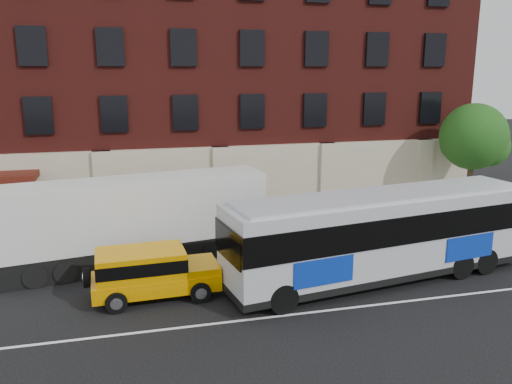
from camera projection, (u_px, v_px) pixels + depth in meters
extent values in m
plane|color=black|center=(287.00, 323.00, 17.17)|extent=(120.00, 120.00, 0.00)
cube|color=gray|center=(232.00, 237.00, 25.65)|extent=(60.00, 6.00, 0.15)
cube|color=gray|center=(246.00, 258.00, 22.82)|extent=(60.00, 0.25, 0.15)
cube|color=white|center=(282.00, 316.00, 17.64)|extent=(60.00, 0.12, 0.01)
cube|color=#581915|center=(204.00, 77.00, 31.47)|extent=(30.00, 10.00, 15.00)
cube|color=#B3A88E|center=(221.00, 184.00, 27.87)|extent=(30.00, 0.35, 4.00)
cube|color=#B3A88E|center=(104.00, 191.00, 26.35)|extent=(0.90, 0.55, 4.00)
cube|color=#B3A88E|center=(221.00, 184.00, 27.77)|extent=(0.90, 0.55, 4.00)
cube|color=#B3A88E|center=(327.00, 179.00, 29.20)|extent=(0.90, 0.55, 4.00)
cube|color=#B3A88E|center=(423.00, 174.00, 30.62)|extent=(0.90, 0.55, 4.00)
cube|color=black|center=(39.00, 115.00, 24.99)|extent=(1.30, 0.20, 1.80)
cube|color=black|center=(114.00, 114.00, 25.82)|extent=(1.30, 0.20, 1.80)
cube|color=black|center=(185.00, 113.00, 26.65)|extent=(1.30, 0.20, 1.80)
cube|color=black|center=(252.00, 111.00, 27.48)|extent=(1.30, 0.20, 1.80)
cube|color=black|center=(315.00, 110.00, 28.31)|extent=(1.30, 0.20, 1.80)
cube|color=black|center=(374.00, 109.00, 29.14)|extent=(1.30, 0.20, 1.80)
cube|color=black|center=(430.00, 108.00, 29.97)|extent=(1.30, 0.20, 1.80)
cube|color=black|center=(32.00, 46.00, 24.26)|extent=(1.30, 0.20, 1.80)
cube|color=black|center=(110.00, 47.00, 25.09)|extent=(1.30, 0.20, 1.80)
cube|color=black|center=(183.00, 48.00, 25.92)|extent=(1.30, 0.20, 1.80)
cube|color=black|center=(252.00, 48.00, 26.75)|extent=(1.30, 0.20, 1.80)
cube|color=black|center=(316.00, 49.00, 27.58)|extent=(1.30, 0.20, 1.80)
cube|color=black|center=(377.00, 49.00, 28.41)|extent=(1.30, 0.20, 1.80)
cube|color=black|center=(434.00, 50.00, 29.24)|extent=(1.30, 0.20, 1.80)
cube|color=black|center=(8.00, 204.00, 25.40)|extent=(2.60, 0.15, 2.80)
cube|color=black|center=(134.00, 196.00, 26.82)|extent=(2.60, 0.15, 2.80)
cube|color=black|center=(248.00, 190.00, 28.25)|extent=(2.60, 0.15, 2.80)
cube|color=black|center=(351.00, 184.00, 29.67)|extent=(2.60, 0.15, 2.80)
cylinder|color=slate|center=(35.00, 247.00, 20.72)|extent=(0.07, 0.07, 2.50)
cube|color=white|center=(33.00, 229.00, 20.40)|extent=(0.30, 0.03, 0.40)
cube|color=white|center=(34.00, 241.00, 20.51)|extent=(0.30, 0.03, 0.35)
cylinder|color=#35261A|center=(469.00, 189.00, 28.97)|extent=(0.32, 0.32, 3.00)
sphere|color=#1B4313|center=(474.00, 137.00, 28.31)|extent=(3.60, 3.60, 3.60)
sphere|color=#1B4313|center=(489.00, 146.00, 28.21)|extent=(2.20, 2.20, 2.20)
sphere|color=#1B4313|center=(459.00, 143.00, 28.63)|extent=(2.00, 2.00, 2.00)
cube|color=silver|center=(383.00, 234.00, 20.34)|extent=(12.94, 4.57, 3.01)
cube|color=black|center=(381.00, 267.00, 20.66)|extent=(13.00, 4.63, 0.26)
cube|color=silver|center=(385.00, 195.00, 19.99)|extent=(12.26, 4.15, 0.13)
cube|color=black|center=(383.00, 221.00, 20.23)|extent=(13.03, 4.66, 1.06)
cube|color=#0B2EA8|center=(324.00, 272.00, 17.97)|extent=(2.30, 0.40, 0.95)
cube|color=#0B2EA8|center=(423.00, 228.00, 22.89)|extent=(2.30, 0.40, 0.95)
cylinder|color=black|center=(283.00, 299.00, 17.73)|extent=(1.09, 0.48, 1.06)
cylinder|color=black|center=(256.00, 274.00, 19.87)|extent=(1.09, 0.48, 1.06)
cylinder|color=black|center=(461.00, 266.00, 20.71)|extent=(1.09, 0.48, 1.06)
cylinder|color=black|center=(420.00, 247.00, 22.85)|extent=(1.09, 0.48, 1.06)
cylinder|color=black|center=(485.00, 261.00, 21.19)|extent=(1.09, 0.48, 1.06)
cylinder|color=black|center=(443.00, 244.00, 23.33)|extent=(1.09, 0.48, 1.06)
cube|color=#E69400|center=(156.00, 281.00, 19.00)|extent=(4.57, 2.07, 0.56)
cube|color=#E69400|center=(141.00, 263.00, 18.68)|extent=(3.17, 1.97, 0.94)
cube|color=black|center=(141.00, 262.00, 18.67)|extent=(3.20, 2.01, 0.47)
cube|color=#E69400|center=(198.00, 266.00, 19.33)|extent=(1.48, 1.84, 0.28)
cube|color=black|center=(217.00, 273.00, 19.62)|extent=(0.12, 1.50, 0.51)
cylinder|color=black|center=(86.00, 278.00, 18.24)|extent=(0.24, 0.72, 0.71)
cylinder|color=black|center=(200.00, 292.00, 18.60)|extent=(0.76, 0.30, 0.75)
cylinder|color=silver|center=(200.00, 292.00, 18.60)|extent=(0.42, 0.30, 0.41)
cylinder|color=black|center=(192.00, 274.00, 20.31)|extent=(0.76, 0.30, 0.75)
cylinder|color=silver|center=(192.00, 274.00, 20.31)|extent=(0.42, 0.30, 0.41)
cylinder|color=black|center=(116.00, 303.00, 17.79)|extent=(0.76, 0.30, 0.75)
cylinder|color=silver|center=(116.00, 303.00, 17.79)|extent=(0.42, 0.30, 0.41)
cylinder|color=black|center=(114.00, 282.00, 19.50)|extent=(0.76, 0.30, 0.75)
cylinder|color=silver|center=(114.00, 282.00, 19.50)|extent=(0.42, 0.30, 0.41)
cube|color=black|center=(138.00, 251.00, 22.40)|extent=(11.24, 4.08, 1.01)
cube|color=white|center=(136.00, 210.00, 21.98)|extent=(11.24, 4.12, 2.66)
cylinder|color=black|center=(35.00, 276.00, 19.83)|extent=(0.95, 0.41, 0.92)
cylinder|color=black|center=(33.00, 258.00, 21.71)|extent=(0.95, 0.41, 0.92)
cylinder|color=black|center=(66.00, 272.00, 20.27)|extent=(0.95, 0.41, 0.92)
cylinder|color=black|center=(61.00, 255.00, 22.14)|extent=(0.95, 0.41, 0.92)
cylinder|color=black|center=(214.00, 250.00, 22.68)|extent=(0.95, 0.41, 0.92)
cylinder|color=black|center=(198.00, 236.00, 24.56)|extent=(0.95, 0.41, 0.92)
cylinder|color=black|center=(237.00, 247.00, 23.12)|extent=(0.95, 0.41, 0.92)
cylinder|color=black|center=(220.00, 234.00, 24.99)|extent=(0.95, 0.41, 0.92)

